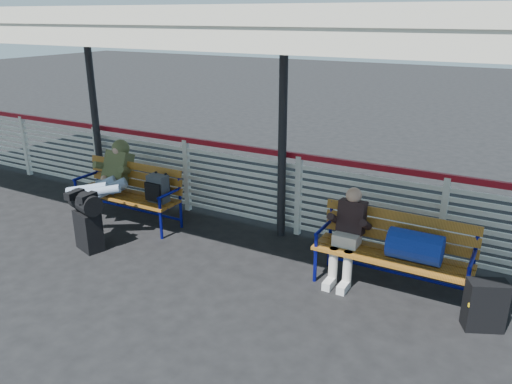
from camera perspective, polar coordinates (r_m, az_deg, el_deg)
The scene contains 9 objects.
ground at distance 7.15m, azimuth -16.86°, elevation -6.85°, with size 60.00×60.00×0.00m, color black.
fence at distance 8.22m, azimuth -7.92°, elevation 2.28°, with size 12.08×0.08×1.24m.
canopy at distance 7.06m, azimuth -14.15°, elevation 18.72°, with size 12.60×3.60×3.16m.
luggage_stack at distance 7.19m, azimuth -18.73°, elevation -2.91°, with size 0.56×0.42×0.84m.
bench_left at distance 7.85m, azimuth -13.53°, elevation 0.46°, with size 1.80×0.56×0.92m.
bench_right at distance 5.96m, azimuth 16.64°, elevation -5.94°, with size 1.80×0.56×0.92m.
traveler_man at distance 7.78m, azimuth -16.98°, elevation 0.97°, with size 0.94×1.64×0.77m.
companion_person at distance 6.11m, azimuth 10.42°, elevation -4.77°, with size 0.32×0.66×1.15m.
suitcase_side at distance 5.75m, azimuth 24.70°, elevation -11.68°, with size 0.45×0.38×0.54m.
Camera 1 is at (4.78, -4.33, 3.08)m, focal length 35.00 mm.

